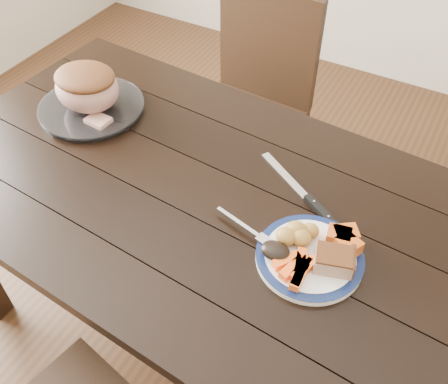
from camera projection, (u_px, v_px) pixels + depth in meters
The scene contains 15 objects.
ground at pixel (208, 329), 1.87m from camera, with size 4.00×4.00×0.00m, color #472B16.
dining_table at pixel (203, 213), 1.40m from camera, with size 1.66×1.01×0.75m.
chair_far at pixel (252, 97), 2.02m from camera, with size 0.44×0.45×0.93m.
dinner_plate at pixel (309, 258), 1.17m from camera, with size 0.25×0.25×0.02m, color white.
plate_rim at pixel (310, 255), 1.16m from camera, with size 0.25×0.25×0.02m, color #0E1B47.
serving_platter at pixel (92, 109), 1.57m from camera, with size 0.32×0.32×0.02m, color white.
pork_slice at pixel (334, 260), 1.12m from camera, with size 0.09×0.07×0.04m, color tan.
roasted_potatoes at pixel (297, 234), 1.17m from camera, with size 0.09×0.09×0.04m.
carrot_batons at pixel (298, 269), 1.12m from camera, with size 0.09×0.11×0.02m.
pumpkin_wedges at pixel (344, 239), 1.17m from camera, with size 0.09×0.09×0.04m.
dark_mushroom at pixel (275, 251), 1.15m from camera, with size 0.07×0.05×0.03m, color black.
fork at pixel (249, 229), 1.21m from camera, with size 0.18×0.06×0.00m.
roast_joint at pixel (87, 89), 1.52m from camera, with size 0.20×0.18×0.13m, color tan.
cut_slice at pixel (98, 121), 1.50m from camera, with size 0.07×0.06×0.02m, color tan.
carving_knife at pixel (311, 201), 1.30m from camera, with size 0.29×0.18×0.01m.
Camera 1 is at (0.51, -0.78, 1.70)m, focal length 40.00 mm.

